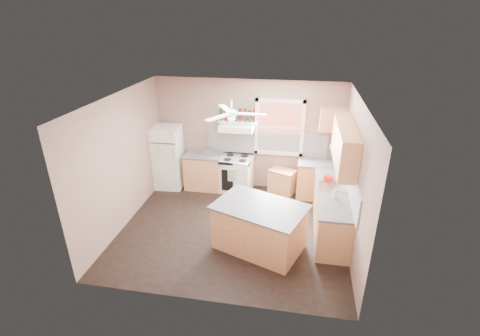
% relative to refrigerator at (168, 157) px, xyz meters
% --- Properties ---
extents(floor, '(4.50, 4.50, 0.00)m').
position_rel_refrigerator_xyz_m(floor, '(1.95, -1.62, -0.79)').
color(floor, black).
rests_on(floor, ground).
extents(ceiling, '(4.50, 4.50, 0.00)m').
position_rel_refrigerator_xyz_m(ceiling, '(1.95, -1.62, 1.91)').
color(ceiling, white).
rests_on(ceiling, ground).
extents(wall_back, '(4.50, 0.05, 2.70)m').
position_rel_refrigerator_xyz_m(wall_back, '(1.95, 0.40, 0.56)').
color(wall_back, '#806357').
rests_on(wall_back, ground).
extents(wall_right, '(0.05, 4.00, 2.70)m').
position_rel_refrigerator_xyz_m(wall_right, '(4.22, -1.62, 0.56)').
color(wall_right, '#806357').
rests_on(wall_right, ground).
extents(wall_left, '(0.05, 4.00, 2.70)m').
position_rel_refrigerator_xyz_m(wall_left, '(-0.32, -1.62, 0.56)').
color(wall_left, '#806357').
rests_on(wall_left, ground).
extents(backsplash_back, '(2.90, 0.03, 0.55)m').
position_rel_refrigerator_xyz_m(backsplash_back, '(2.40, 0.36, 0.38)').
color(backsplash_back, white).
rests_on(backsplash_back, wall_back).
extents(backsplash_right, '(0.03, 2.60, 0.55)m').
position_rel_refrigerator_xyz_m(backsplash_right, '(4.18, -1.32, 0.38)').
color(backsplash_right, white).
rests_on(backsplash_right, wall_right).
extents(window_view, '(1.00, 0.02, 1.20)m').
position_rel_refrigerator_xyz_m(window_view, '(2.70, 0.36, 0.81)').
color(window_view, brown).
rests_on(window_view, wall_back).
extents(window_frame, '(1.16, 0.07, 1.36)m').
position_rel_refrigerator_xyz_m(window_frame, '(2.70, 0.33, 0.81)').
color(window_frame, white).
rests_on(window_frame, wall_back).
extents(refrigerator, '(0.71, 0.69, 1.58)m').
position_rel_refrigerator_xyz_m(refrigerator, '(0.00, 0.00, 0.00)').
color(refrigerator, white).
rests_on(refrigerator, floor).
extents(base_cabinet_left, '(0.90, 0.60, 0.86)m').
position_rel_refrigerator_xyz_m(base_cabinet_left, '(0.89, 0.08, -0.36)').
color(base_cabinet_left, '#B07749').
rests_on(base_cabinet_left, floor).
extents(counter_left, '(0.92, 0.62, 0.04)m').
position_rel_refrigerator_xyz_m(counter_left, '(0.89, 0.08, 0.09)').
color(counter_left, '#515154').
rests_on(counter_left, base_cabinet_left).
extents(toaster, '(0.31, 0.23, 0.18)m').
position_rel_refrigerator_xyz_m(toaster, '(1.08, 0.05, 0.20)').
color(toaster, silver).
rests_on(toaster, counter_left).
extents(stove, '(0.81, 0.71, 0.86)m').
position_rel_refrigerator_xyz_m(stove, '(1.71, 0.08, -0.36)').
color(stove, white).
rests_on(stove, floor).
extents(range_hood, '(0.78, 0.50, 0.14)m').
position_rel_refrigerator_xyz_m(range_hood, '(1.72, 0.13, 0.83)').
color(range_hood, white).
rests_on(range_hood, wall_back).
extents(bottle_shelf, '(0.90, 0.26, 0.03)m').
position_rel_refrigerator_xyz_m(bottle_shelf, '(1.72, 0.25, 0.93)').
color(bottle_shelf, white).
rests_on(bottle_shelf, range_hood).
extents(cart, '(0.72, 0.61, 0.61)m').
position_rel_refrigerator_xyz_m(cart, '(2.84, 0.13, -0.49)').
color(cart, '#B07749').
rests_on(cart, floor).
extents(base_cabinet_corner, '(1.00, 0.60, 0.86)m').
position_rel_refrigerator_xyz_m(base_cabinet_corner, '(3.70, 0.08, -0.36)').
color(base_cabinet_corner, '#B07749').
rests_on(base_cabinet_corner, floor).
extents(base_cabinet_right, '(0.60, 2.20, 0.86)m').
position_rel_refrigerator_xyz_m(base_cabinet_right, '(3.90, -1.32, -0.36)').
color(base_cabinet_right, '#B07749').
rests_on(base_cabinet_right, floor).
extents(counter_corner, '(1.02, 0.62, 0.04)m').
position_rel_refrigerator_xyz_m(counter_corner, '(3.70, 0.08, 0.09)').
color(counter_corner, '#515154').
rests_on(counter_corner, base_cabinet_corner).
extents(counter_right, '(0.62, 2.22, 0.04)m').
position_rel_refrigerator_xyz_m(counter_right, '(3.89, -1.32, 0.09)').
color(counter_right, '#515154').
rests_on(counter_right, base_cabinet_right).
extents(sink, '(0.55, 0.45, 0.03)m').
position_rel_refrigerator_xyz_m(sink, '(3.89, -1.12, 0.10)').
color(sink, silver).
rests_on(sink, counter_right).
extents(faucet, '(0.03, 0.03, 0.14)m').
position_rel_refrigerator_xyz_m(faucet, '(4.05, -1.12, 0.18)').
color(faucet, silver).
rests_on(faucet, sink).
extents(upper_cabinet_right, '(0.33, 1.80, 0.76)m').
position_rel_refrigerator_xyz_m(upper_cabinet_right, '(4.03, -1.12, 0.99)').
color(upper_cabinet_right, '#B07749').
rests_on(upper_cabinet_right, wall_right).
extents(upper_cabinet_corner, '(0.60, 0.33, 0.52)m').
position_rel_refrigerator_xyz_m(upper_cabinet_corner, '(3.90, 0.21, 1.11)').
color(upper_cabinet_corner, '#B07749').
rests_on(upper_cabinet_corner, wall_back).
extents(paper_towel, '(0.26, 0.12, 0.12)m').
position_rel_refrigerator_xyz_m(paper_towel, '(4.02, 0.24, 0.46)').
color(paper_towel, white).
rests_on(paper_towel, wall_back).
extents(island, '(1.77, 1.44, 0.86)m').
position_rel_refrigerator_xyz_m(island, '(2.56, -2.13, -0.36)').
color(island, '#B07749').
rests_on(island, floor).
extents(island_top, '(1.88, 1.56, 0.04)m').
position_rel_refrigerator_xyz_m(island_top, '(2.56, -2.13, 0.09)').
color(island_top, '#515154').
rests_on(island_top, island).
extents(ceiling_fan_hub, '(0.20, 0.20, 0.08)m').
position_rel_refrigerator_xyz_m(ceiling_fan_hub, '(1.95, -1.62, 1.66)').
color(ceiling_fan_hub, white).
rests_on(ceiling_fan_hub, ceiling).
extents(soap_bottle, '(0.12, 0.12, 0.23)m').
position_rel_refrigerator_xyz_m(soap_bottle, '(3.90, -1.62, 0.22)').
color(soap_bottle, silver).
rests_on(soap_bottle, counter_right).
extents(red_caddy, '(0.21, 0.18, 0.10)m').
position_rel_refrigerator_xyz_m(red_caddy, '(3.84, -0.85, 0.16)').
color(red_caddy, '#B41A0F').
rests_on(red_caddy, counter_right).
extents(wine_bottles, '(0.86, 0.06, 0.31)m').
position_rel_refrigerator_xyz_m(wine_bottles, '(1.72, 0.25, 1.09)').
color(wine_bottles, '#143819').
rests_on(wine_bottles, bottle_shelf).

